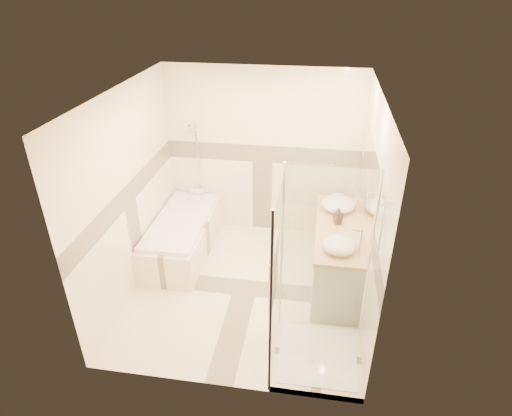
# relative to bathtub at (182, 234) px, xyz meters

# --- Properties ---
(room) EXTENTS (2.82, 3.02, 2.52)m
(room) POSITION_rel_bathtub_xyz_m (1.08, -0.64, 0.95)
(room) COLOR #FBE7C8
(room) RESTS_ON ground
(bathtub) EXTENTS (0.75, 1.70, 0.56)m
(bathtub) POSITION_rel_bathtub_xyz_m (0.00, 0.00, 0.00)
(bathtub) COLOR #FFEACB
(bathtub) RESTS_ON ground
(vanity) EXTENTS (0.58, 1.62, 0.85)m
(vanity) POSITION_rel_bathtub_xyz_m (2.15, -0.35, 0.12)
(vanity) COLOR white
(vanity) RESTS_ON ground
(shower_enclosure) EXTENTS (0.96, 0.93, 2.04)m
(shower_enclosure) POSITION_rel_bathtub_xyz_m (1.86, -1.62, 0.20)
(shower_enclosure) COLOR #FFEACB
(shower_enclosure) RESTS_ON ground
(vessel_sink_near) EXTENTS (0.44, 0.44, 0.18)m
(vessel_sink_near) POSITION_rel_bathtub_xyz_m (2.13, 0.07, 0.63)
(vessel_sink_near) COLOR white
(vessel_sink_near) RESTS_ON vanity
(vessel_sink_far) EXTENTS (0.38, 0.38, 0.15)m
(vessel_sink_far) POSITION_rel_bathtub_xyz_m (2.13, -0.87, 0.62)
(vessel_sink_far) COLOR white
(vessel_sink_far) RESTS_ON vanity
(faucet_near) EXTENTS (0.13, 0.03, 0.31)m
(faucet_near) POSITION_rel_bathtub_xyz_m (2.34, 0.07, 0.72)
(faucet_near) COLOR silver
(faucet_near) RESTS_ON vanity
(faucet_far) EXTENTS (0.13, 0.03, 0.31)m
(faucet_far) POSITION_rel_bathtub_xyz_m (2.34, -0.87, 0.72)
(faucet_far) COLOR silver
(faucet_far) RESTS_ON vanity
(amenity_bottle_a) EXTENTS (0.10, 0.10, 0.17)m
(amenity_bottle_a) POSITION_rel_bathtub_xyz_m (2.13, -0.28, 0.63)
(amenity_bottle_a) COLOR black
(amenity_bottle_a) RESTS_ON vanity
(amenity_bottle_b) EXTENTS (0.16, 0.16, 0.17)m
(amenity_bottle_b) POSITION_rel_bathtub_xyz_m (2.13, -0.21, 0.63)
(amenity_bottle_b) COLOR black
(amenity_bottle_b) RESTS_ON vanity
(folded_towels) EXTENTS (0.15, 0.23, 0.07)m
(folded_towels) POSITION_rel_bathtub_xyz_m (2.13, 0.29, 0.58)
(folded_towels) COLOR white
(folded_towels) RESTS_ON vanity
(rolled_towel) EXTENTS (0.21, 0.10, 0.10)m
(rolled_towel) POSITION_rel_bathtub_xyz_m (0.02, 0.77, 0.30)
(rolled_towel) COLOR white
(rolled_towel) RESTS_ON bathtub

